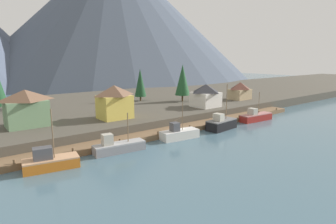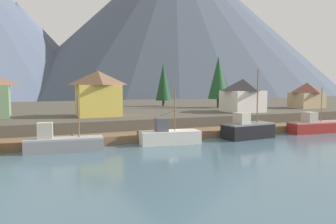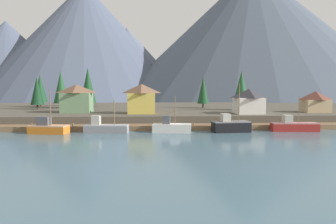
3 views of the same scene
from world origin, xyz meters
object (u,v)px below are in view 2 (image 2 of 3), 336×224
object	(u,v)px
fishing_boat_white	(169,136)
house_tan	(307,95)
conifer_near_right	(163,82)
house_white	(243,95)
house_yellow	(98,93)
fishing_boat_black	(248,129)
fishing_boat_red	(316,126)
fishing_boat_grey	(62,143)
conifer_mid_left	(218,78)

from	to	relation	value
fishing_boat_white	house_tan	distance (m)	39.74
conifer_near_right	house_white	bearing A→B (deg)	-68.35
house_white	house_yellow	bearing A→B (deg)	176.18
fishing_boat_black	fishing_boat_red	bearing A→B (deg)	-4.25
house_yellow	conifer_near_right	world-z (taller)	conifer_near_right
fishing_boat_grey	conifer_near_right	world-z (taller)	conifer_near_right
fishing_boat_grey	conifer_mid_left	size ratio (longest dim) A/B	0.81
fishing_boat_white	conifer_mid_left	distance (m)	31.25
fishing_boat_grey	fishing_boat_white	world-z (taller)	fishing_boat_white
house_yellow	house_white	bearing A→B (deg)	-3.82
house_yellow	house_tan	world-z (taller)	house_yellow
fishing_boat_white	conifer_near_right	size ratio (longest dim) A/B	0.82
fishing_boat_grey	conifer_near_right	distance (m)	39.65
fishing_boat_white	fishing_boat_red	bearing A→B (deg)	7.44
fishing_boat_red	house_white	bearing A→B (deg)	119.63
fishing_boat_white	fishing_boat_red	distance (m)	24.47
fishing_boat_grey	fishing_boat_red	size ratio (longest dim) A/B	0.93
fishing_boat_white	conifer_near_right	distance (m)	33.62
fishing_boat_grey	house_white	world-z (taller)	house_white
fishing_boat_grey	house_tan	xyz separation A→B (m)	(49.49, 14.38, 4.20)
house_yellow	conifer_mid_left	xyz separation A→B (m)	(26.59, 8.96, 2.68)
fishing_boat_grey	conifer_near_right	xyz separation A→B (m)	(24.17, 30.67, 6.86)
fishing_boat_white	fishing_boat_red	size ratio (longest dim) A/B	0.83
fishing_boat_white	conifer_near_right	bearing A→B (deg)	76.65
fishing_boat_red	house_yellow	size ratio (longest dim) A/B	1.33
conifer_near_right	fishing_boat_white	bearing A→B (deg)	-110.29
conifer_mid_left	conifer_near_right	bearing A→B (deg)	136.59
fishing_boat_white	house_white	xyz separation A→B (m)	(19.01, 11.75, 4.50)
house_white	conifer_mid_left	size ratio (longest dim) A/B	0.60
fishing_boat_white	house_tan	world-z (taller)	house_tan
fishing_boat_red	fishing_boat_black	bearing A→B (deg)	-174.01
fishing_boat_white	conifer_near_right	world-z (taller)	conifer_near_right
fishing_boat_black	conifer_near_right	bearing A→B (deg)	84.43
house_white	conifer_mid_left	distance (m)	11.22
fishing_boat_red	house_tan	world-z (taller)	house_tan
fishing_boat_grey	fishing_boat_red	world-z (taller)	fishing_boat_red
house_white	fishing_boat_white	bearing A→B (deg)	-148.28
conifer_near_right	fishing_boat_red	bearing A→B (deg)	-66.93
fishing_boat_black	fishing_boat_grey	bearing A→B (deg)	173.17
fishing_boat_grey	conifer_near_right	size ratio (longest dim) A/B	0.92
fishing_boat_red	house_yellow	distance (m)	33.79
house_white	house_yellow	xyz separation A→B (m)	(-25.22, 1.68, 0.57)
fishing_boat_black	house_tan	size ratio (longest dim) A/B	1.50
fishing_boat_grey	fishing_boat_red	bearing A→B (deg)	5.97
house_tan	conifer_mid_left	distance (m)	18.47
fishing_boat_grey	fishing_boat_black	world-z (taller)	fishing_boat_black
fishing_boat_black	fishing_boat_red	size ratio (longest dim) A/B	1.03
fishing_boat_grey	fishing_boat_red	xyz separation A→B (m)	(37.23, 0.01, 0.06)
house_yellow	conifer_mid_left	distance (m)	28.19
fishing_boat_red	house_yellow	xyz separation A→B (m)	(-30.69, 13.22, 5.03)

